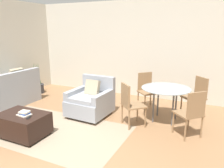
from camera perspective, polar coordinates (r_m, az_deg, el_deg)
name	(u,v)px	position (r m, az deg, el deg)	size (l,w,h in m)	color
ground_plane	(50,157)	(3.75, -15.95, -17.86)	(20.00, 20.00, 0.00)	#936B47
wall_back	(133,49)	(6.47, 5.38, 9.00)	(12.00, 0.06, 2.75)	beige
area_rug	(51,130)	(4.60, -15.62, -11.50)	(2.98, 1.73, 0.01)	gray
couch	(3,95)	(6.19, -26.51, -2.61)	(0.88, 1.84, 0.94)	#999EA8
armchair	(91,101)	(5.07, -5.52, -4.42)	(0.89, 0.95, 0.87)	#999EA8
ottoman	(23,124)	(4.46, -22.26, -9.60)	(0.90, 0.63, 0.43)	black
book_stack	(24,113)	(4.30, -21.93, -7.12)	(0.25, 0.20, 0.08)	beige
tv_remote_primary	(29,117)	(4.16, -20.87, -8.14)	(0.10, 0.15, 0.01)	black
potted_plant	(38,86)	(7.20, -18.78, -0.38)	(0.35, 0.35, 0.97)	#333338
dining_table	(166,92)	(4.80, 13.87, -2.02)	(1.04, 1.04, 0.74)	#99A8AD
dining_chair_near_left	(130,102)	(4.44, 4.69, -4.72)	(0.59, 0.59, 0.90)	#93704C
dining_chair_near_right	(192,111)	(4.21, 20.09, -6.66)	(0.59, 0.59, 0.90)	#93704C
dining_chair_far_left	(147,88)	(5.53, 9.00, -1.06)	(0.59, 0.59, 0.90)	#93704C
dining_chair_far_right	(197,94)	(5.34, 21.31, -2.42)	(0.59, 0.59, 0.90)	#93704C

